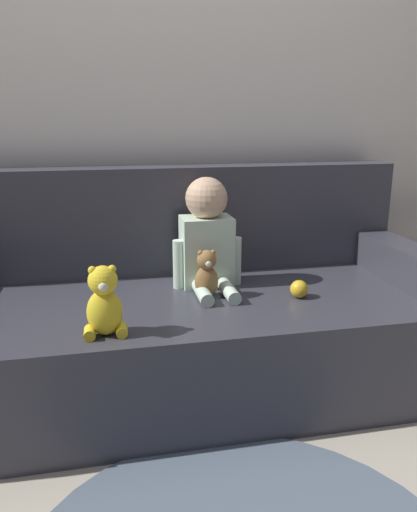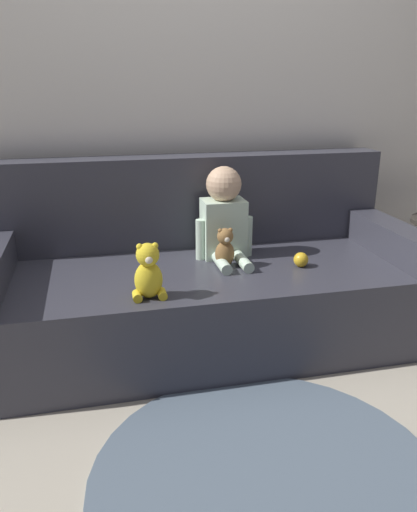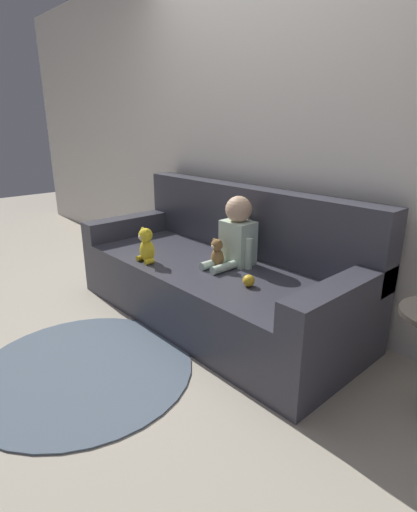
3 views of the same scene
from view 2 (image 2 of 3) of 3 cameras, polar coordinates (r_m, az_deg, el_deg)
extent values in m
plane|color=#B7AD99|center=(2.62, -0.41, -9.53)|extent=(12.00, 12.00, 0.00)
cube|color=silver|center=(2.81, -3.01, 20.10)|extent=(8.00, 0.05, 2.60)
cube|color=#383842|center=(2.52, -0.43, -5.44)|extent=(2.12, 0.89, 0.41)
cube|color=#383842|center=(2.71, -2.11, 6.33)|extent=(2.12, 0.18, 0.48)
cube|color=#383842|center=(2.79, 19.62, 2.15)|extent=(0.16, 0.89, 0.16)
cube|color=silver|center=(2.53, 1.70, 3.20)|extent=(0.21, 0.16, 0.29)
sphere|color=tan|center=(2.48, 1.75, 8.21)|extent=(0.18, 0.18, 0.18)
cylinder|color=silver|center=(2.39, 1.53, -0.82)|extent=(0.05, 0.20, 0.05)
cylinder|color=silver|center=(2.42, 3.97, -0.62)|extent=(0.05, 0.20, 0.05)
cylinder|color=silver|center=(2.50, -0.89, 1.90)|extent=(0.05, 0.05, 0.21)
cylinder|color=silver|center=(2.56, 4.48, 2.27)|extent=(0.05, 0.05, 0.21)
ellipsoid|color=olive|center=(2.41, 1.86, 0.24)|extent=(0.09, 0.08, 0.13)
sphere|color=olive|center=(2.37, 1.92, 2.28)|extent=(0.08, 0.08, 0.08)
sphere|color=olive|center=(2.36, 1.33, 2.91)|extent=(0.02, 0.02, 0.02)
sphere|color=olive|center=(2.37, 2.52, 2.99)|extent=(0.02, 0.02, 0.02)
sphere|color=beige|center=(2.35, 2.12, 1.92)|extent=(0.03, 0.03, 0.03)
ellipsoid|color=yellow|center=(2.07, -6.87, -2.73)|extent=(0.12, 0.10, 0.16)
sphere|color=yellow|center=(2.03, -6.97, 0.15)|extent=(0.10, 0.10, 0.10)
sphere|color=yellow|center=(2.01, -7.90, 1.05)|extent=(0.03, 0.03, 0.03)
sphere|color=yellow|center=(2.02, -6.13, 1.18)|extent=(0.03, 0.03, 0.03)
sphere|color=beige|center=(1.99, -6.84, -0.40)|extent=(0.03, 0.03, 0.03)
cylinder|color=yellow|center=(2.07, -8.15, -4.58)|extent=(0.04, 0.06, 0.04)
cylinder|color=yellow|center=(2.08, -5.33, -4.34)|extent=(0.04, 0.06, 0.04)
sphere|color=gold|center=(2.45, 10.52, -0.41)|extent=(0.07, 0.07, 0.07)
cylinder|color=slate|center=(1.85, 6.86, -23.87)|extent=(1.22, 1.22, 0.01)
camera|label=1|loc=(0.44, 16.09, -2.95)|focal=35.00mm
camera|label=3|loc=(2.45, 67.05, 9.36)|focal=28.00mm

